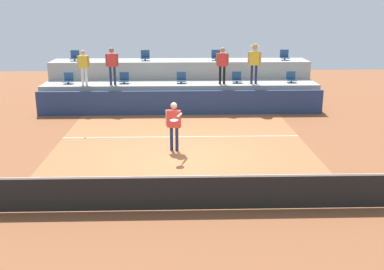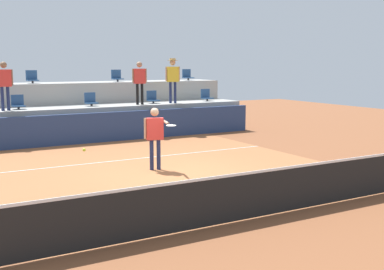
% 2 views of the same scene
% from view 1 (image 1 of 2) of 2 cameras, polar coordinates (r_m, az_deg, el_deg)
% --- Properties ---
extents(ground_plane, '(40.00, 40.00, 0.00)m').
position_cam_1_polar(ground_plane, '(15.12, -1.24, -2.83)').
color(ground_plane, brown).
extents(court_inner_paint, '(9.00, 10.00, 0.01)m').
position_cam_1_polar(court_inner_paint, '(16.07, -1.28, -1.65)').
color(court_inner_paint, '#A36038').
rests_on(court_inner_paint, ground_plane).
extents(court_service_line, '(9.00, 0.06, 0.00)m').
position_cam_1_polar(court_service_line, '(17.41, -1.32, -0.22)').
color(court_service_line, silver).
rests_on(court_service_line, ground_plane).
extents(tennis_net, '(10.48, 0.08, 1.07)m').
position_cam_1_polar(tennis_net, '(11.21, -1.05, -7.11)').
color(tennis_net, black).
rests_on(tennis_net, ground_plane).
extents(sponsor_backboard, '(13.00, 0.16, 1.10)m').
position_cam_1_polar(sponsor_backboard, '(20.76, -1.42, 4.05)').
color(sponsor_backboard, navy).
rests_on(sponsor_backboard, ground_plane).
extents(seating_tier_lower, '(13.00, 1.80, 1.25)m').
position_cam_1_polar(seating_tier_lower, '(22.02, -1.44, 4.95)').
color(seating_tier_lower, '#9E9E99').
rests_on(seating_tier_lower, ground_plane).
extents(seating_tier_upper, '(13.00, 1.80, 2.10)m').
position_cam_1_polar(seating_tier_upper, '(23.71, -1.48, 6.81)').
color(seating_tier_upper, '#9E9E99').
rests_on(seating_tier_upper, ground_plane).
extents(stadium_chair_lower_far_left, '(0.44, 0.40, 0.52)m').
position_cam_1_polar(stadium_chair_lower_far_left, '(22.41, -15.19, 6.77)').
color(stadium_chair_lower_far_left, '#2D2D33').
rests_on(stadium_chair_lower_far_left, seating_tier_lower).
extents(stadium_chair_lower_left, '(0.44, 0.40, 0.52)m').
position_cam_1_polar(stadium_chair_lower_left, '(21.95, -8.48, 6.97)').
color(stadium_chair_lower_left, '#2D2D33').
rests_on(stadium_chair_lower_left, seating_tier_lower).
extents(stadium_chair_lower_center, '(0.44, 0.40, 0.52)m').
position_cam_1_polar(stadium_chair_lower_center, '(21.80, -1.35, 7.08)').
color(stadium_chair_lower_center, '#2D2D33').
rests_on(stadium_chair_lower_center, seating_tier_lower).
extents(stadium_chair_lower_right, '(0.44, 0.40, 0.52)m').
position_cam_1_polar(stadium_chair_lower_right, '(21.98, 5.61, 7.09)').
color(stadium_chair_lower_right, '#2D2D33').
rests_on(stadium_chair_lower_right, seating_tier_lower).
extents(stadium_chair_lower_far_right, '(0.44, 0.40, 0.52)m').
position_cam_1_polar(stadium_chair_lower_far_right, '(22.47, 12.29, 6.99)').
color(stadium_chair_lower_far_right, '#2D2D33').
rests_on(stadium_chair_lower_far_right, seating_tier_lower).
extents(stadium_chair_upper_far_left, '(0.44, 0.40, 0.52)m').
position_cam_1_polar(stadium_chair_upper_far_left, '(24.04, -14.45, 9.49)').
color(stadium_chair_upper_far_left, '#2D2D33').
rests_on(stadium_chair_upper_far_left, seating_tier_upper).
extents(stadium_chair_upper_left, '(0.44, 0.40, 0.52)m').
position_cam_1_polar(stadium_chair_upper_left, '(23.53, -5.88, 9.77)').
color(stadium_chair_upper_left, '#2D2D33').
rests_on(stadium_chair_upper_left, seating_tier_upper).
extents(stadium_chair_upper_right, '(0.44, 0.40, 0.52)m').
position_cam_1_polar(stadium_chair_upper_right, '(23.55, 3.00, 9.84)').
color(stadium_chair_upper_right, '#2D2D33').
rests_on(stadium_chair_upper_right, seating_tier_upper).
extents(stadium_chair_upper_far_right, '(0.44, 0.40, 0.52)m').
position_cam_1_polar(stadium_chair_upper_far_right, '(24.10, 11.50, 9.69)').
color(stadium_chair_upper_far_right, '#2D2D33').
rests_on(stadium_chair_upper_far_right, seating_tier_upper).
extents(tennis_player, '(0.58, 1.28, 1.70)m').
position_cam_1_polar(tennis_player, '(15.50, -2.27, 1.67)').
color(tennis_player, navy).
rests_on(tennis_player, ground_plane).
extents(spectator_in_grey, '(0.57, 0.22, 1.60)m').
position_cam_1_polar(spectator_in_grey, '(21.75, -13.42, 8.60)').
color(spectator_in_grey, white).
rests_on(spectator_in_grey, seating_tier_lower).
extents(spectator_leaning_on_rail, '(0.60, 0.24, 1.70)m').
position_cam_1_polar(spectator_leaning_on_rail, '(21.52, -9.97, 8.92)').
color(spectator_leaning_on_rail, navy).
rests_on(spectator_leaning_on_rail, seating_tier_lower).
extents(spectator_in_white, '(0.60, 0.26, 1.71)m').
position_cam_1_polar(spectator_in_white, '(21.41, 3.82, 9.09)').
color(spectator_in_white, black).
rests_on(spectator_in_white, seating_tier_lower).
extents(spectator_with_hat, '(0.62, 0.52, 1.85)m').
position_cam_1_polar(spectator_with_hat, '(21.59, 7.81, 9.36)').
color(spectator_with_hat, navy).
rests_on(spectator_with_hat, seating_tier_lower).
extents(tennis_ball, '(0.07, 0.07, 0.07)m').
position_cam_1_polar(tennis_ball, '(13.78, -13.21, -0.34)').
color(tennis_ball, '#CCE033').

